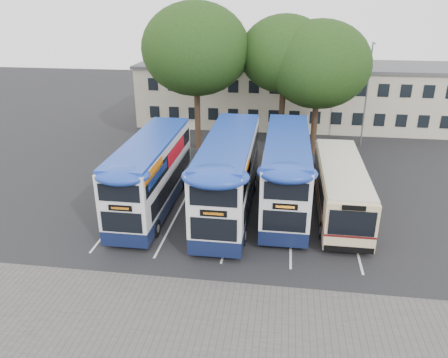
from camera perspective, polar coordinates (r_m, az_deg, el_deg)
ground at (r=22.77m, az=9.33°, el=-10.90°), size 120.00×120.00×0.00m
paving_strip at (r=18.80m, az=3.05°, el=-18.96°), size 40.00×6.00×0.01m
bay_lines at (r=27.21m, az=1.29°, el=-4.62°), size 14.12×11.00×0.01m
depot_building at (r=46.95m, az=9.23°, el=10.95°), size 32.40×8.40×6.20m
lamp_post at (r=40.29m, az=18.21°, el=11.01°), size 0.25×1.05×9.06m
tree_left at (r=37.15m, az=-3.69°, el=16.56°), size 8.86×8.86×12.32m
tree_mid at (r=37.51m, az=7.94°, el=15.84°), size 7.42×7.42×11.31m
tree_right at (r=36.80m, az=12.33°, el=14.39°), size 8.23×8.23×11.00m
bus_dd_left at (r=27.46m, az=-9.41°, el=1.04°), size 2.64×10.87×4.53m
bus_dd_mid at (r=26.50m, az=0.67°, el=0.96°), size 2.82×11.64×4.85m
bus_dd_right at (r=27.50m, az=8.12°, el=1.31°), size 2.71×11.17×4.66m
bus_single at (r=27.79m, az=14.96°, el=-0.75°), size 2.70×10.60×3.16m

